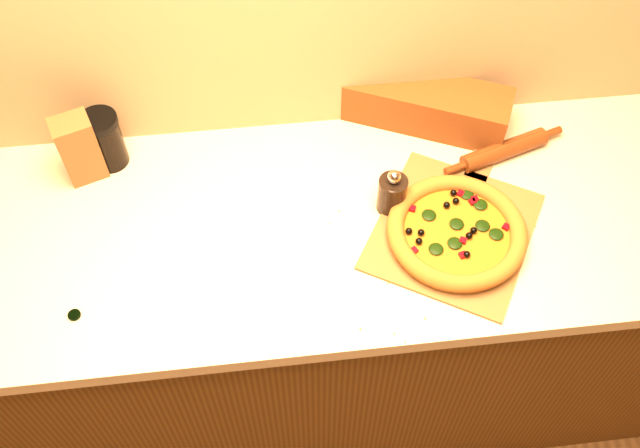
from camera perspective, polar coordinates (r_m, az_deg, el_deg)
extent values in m
cube|color=#4B2C10|center=(2.08, -1.50, -7.53)|extent=(2.80, 0.65, 0.86)
cube|color=beige|center=(1.70, -1.82, -0.36)|extent=(2.84, 0.68, 0.04)
cube|color=brown|center=(1.69, 10.58, -0.56)|extent=(0.49, 0.50, 0.01)
cube|color=brown|center=(1.85, 12.93, 5.16)|extent=(0.13, 0.16, 0.01)
cylinder|color=#A66629|center=(1.67, 10.79, -0.90)|extent=(0.30, 0.30, 0.02)
cylinder|color=orange|center=(1.67, 10.85, -0.67)|extent=(0.25, 0.25, 0.01)
torus|color=brown|center=(1.66, 10.89, -0.54)|extent=(0.32, 0.32, 0.04)
ellipsoid|color=black|center=(1.69, 12.23, 0.42)|extent=(0.03, 0.03, 0.01)
sphere|color=black|center=(1.64, 9.78, -1.10)|extent=(0.02, 0.02, 0.02)
cube|color=maroon|center=(1.64, 11.90, -1.80)|extent=(0.02, 0.02, 0.01)
cylinder|color=black|center=(1.64, -19.06, -6.89)|extent=(0.04, 0.04, 0.01)
cylinder|color=black|center=(1.68, 5.78, 2.37)|extent=(0.07, 0.07, 0.10)
sphere|color=silver|center=(1.63, 5.96, 3.77)|extent=(0.03, 0.03, 0.03)
cylinder|color=#53240E|center=(1.86, 14.51, 5.74)|extent=(0.24, 0.12, 0.05)
cylinder|color=#53240E|center=(1.93, 18.02, 6.96)|extent=(0.06, 0.04, 0.02)
cylinder|color=#53240E|center=(1.79, 10.74, 4.40)|extent=(0.06, 0.04, 0.02)
cube|color=brown|center=(1.88, 8.53, 9.46)|extent=(0.44, 0.30, 0.12)
cube|color=brown|center=(1.80, -18.71, 5.74)|extent=(0.11, 0.10, 0.18)
cylinder|color=black|center=(1.83, -16.79, 6.26)|extent=(0.09, 0.09, 0.13)
cylinder|color=black|center=(1.78, -17.37, 7.87)|extent=(0.09, 0.09, 0.02)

